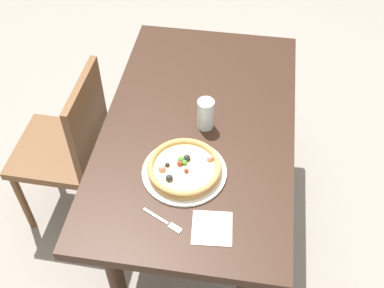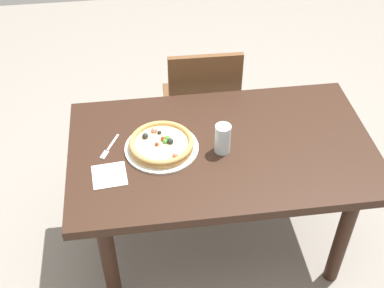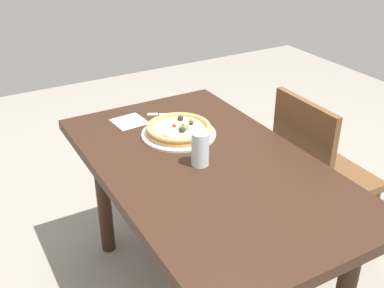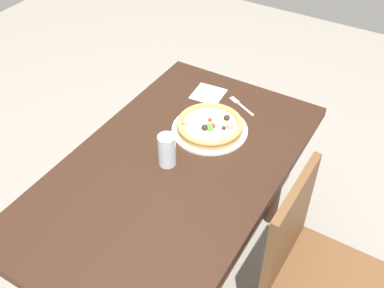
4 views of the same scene
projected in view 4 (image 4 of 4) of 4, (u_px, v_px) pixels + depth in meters
name	position (u px, v px, depth m)	size (l,w,h in m)	color
ground_plane	(177.00, 270.00, 2.27)	(6.00, 6.00, 0.00)	gray
dining_table	(173.00, 184.00, 1.86)	(1.35, 0.80, 0.72)	#331E14
chair_near	(312.00, 270.00, 1.71)	(0.41, 0.41, 0.88)	brown
plate	(210.00, 130.00, 1.95)	(0.33, 0.33, 0.01)	silver
pizza	(210.00, 125.00, 1.93)	(0.28, 0.28, 0.05)	tan
fork	(240.00, 105.00, 2.09)	(0.09, 0.15, 0.00)	silver
drinking_glass	(167.00, 150.00, 1.76)	(0.07, 0.07, 0.14)	silver
napkin	(208.00, 94.00, 2.15)	(0.14, 0.14, 0.00)	white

